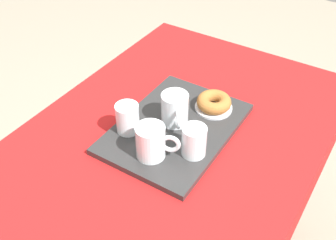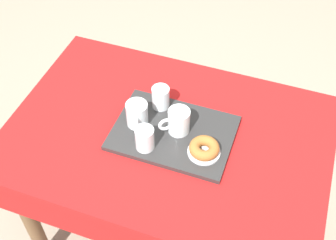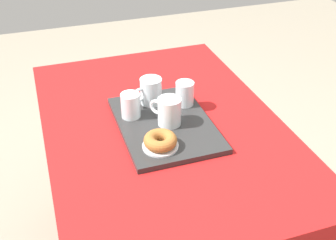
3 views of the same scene
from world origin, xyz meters
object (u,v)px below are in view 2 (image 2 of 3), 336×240
at_px(tea_mug_right, 178,122).
at_px(water_glass_far, 161,98).
at_px(tea_mug_left, 137,115).
at_px(water_glass_near, 145,139).
at_px(dining_table, 168,152).
at_px(sugar_donut_left, 204,148).
at_px(donut_plate_left, 204,152).
at_px(serving_tray, 174,132).

height_order(tea_mug_right, water_glass_far, tea_mug_right).
xyz_separation_m(tea_mug_left, water_glass_near, (-0.07, 0.09, -0.01)).
relative_size(dining_table, water_glass_far, 13.38).
height_order(dining_table, tea_mug_right, tea_mug_right).
relative_size(water_glass_near, water_glass_far, 1.00).
height_order(water_glass_near, sugar_donut_left, water_glass_near).
bearing_deg(water_glass_far, tea_mug_left, 66.95).
xyz_separation_m(dining_table, sugar_donut_left, (-0.15, 0.06, 0.16)).
distance_m(tea_mug_right, water_glass_near, 0.14).
height_order(tea_mug_left, tea_mug_right, same).
height_order(dining_table, donut_plate_left, donut_plate_left).
relative_size(water_glass_far, donut_plate_left, 0.76).
distance_m(tea_mug_left, water_glass_far, 0.12).
xyz_separation_m(dining_table, tea_mug_right, (-0.04, -0.01, 0.18)).
xyz_separation_m(tea_mug_right, water_glass_near, (0.08, 0.11, -0.01)).
bearing_deg(tea_mug_right, water_glass_far, -42.71).
bearing_deg(dining_table, tea_mug_right, -162.93).
relative_size(tea_mug_left, tea_mug_right, 1.10).
distance_m(serving_tray, sugar_donut_left, 0.15).
height_order(tea_mug_right, donut_plate_left, tea_mug_right).
bearing_deg(tea_mug_right, water_glass_near, 52.81).
bearing_deg(tea_mug_left, sugar_donut_left, 169.79).
bearing_deg(serving_tray, water_glass_far, -49.38).
bearing_deg(water_glass_far, water_glass_near, 94.95).
xyz_separation_m(water_glass_near, donut_plate_left, (-0.20, -0.04, -0.04)).
relative_size(tea_mug_right, donut_plate_left, 0.92).
bearing_deg(tea_mug_left, dining_table, -175.79).
xyz_separation_m(dining_table, tea_mug_left, (0.11, 0.01, 0.18)).
distance_m(water_glass_near, donut_plate_left, 0.21).
bearing_deg(water_glass_near, tea_mug_right, -127.19).
distance_m(dining_table, serving_tray, 0.12).
bearing_deg(donut_plate_left, water_glass_near, 12.11).
xyz_separation_m(tea_mug_right, water_glass_far, (0.10, -0.09, -0.01)).
xyz_separation_m(serving_tray, sugar_donut_left, (-0.13, 0.06, 0.04)).
height_order(dining_table, water_glass_near, water_glass_near).
distance_m(serving_tray, tea_mug_right, 0.06).
height_order(serving_tray, sugar_donut_left, sugar_donut_left).
height_order(serving_tray, water_glass_near, water_glass_near).
height_order(dining_table, serving_tray, serving_tray).
bearing_deg(water_glass_far, sugar_donut_left, 143.59).
height_order(serving_tray, tea_mug_right, tea_mug_right).
bearing_deg(tea_mug_right, donut_plate_left, 150.04).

